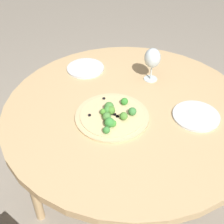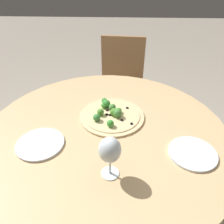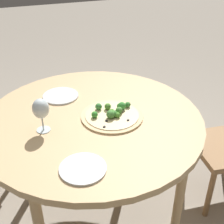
{
  "view_description": "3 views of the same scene",
  "coord_description": "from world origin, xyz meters",
  "views": [
    {
      "loc": [
        -0.96,
        -0.57,
        1.69
      ],
      "look_at": [
        -0.1,
        0.03,
        0.8
      ],
      "focal_mm": 50.0,
      "sensor_mm": 36.0,
      "label": 1
    },
    {
      "loc": [
        0.8,
        0.06,
        1.45
      ],
      "look_at": [
        -0.1,
        0.03,
        0.8
      ],
      "focal_mm": 35.0,
      "sensor_mm": 36.0,
      "label": 2
    },
    {
      "loc": [
        0.34,
        1.35,
        1.67
      ],
      "look_at": [
        -0.1,
        0.03,
        0.8
      ],
      "focal_mm": 50.0,
      "sensor_mm": 36.0,
      "label": 3
    }
  ],
  "objects": [
    {
      "name": "ground_plane",
      "position": [
        0.0,
        0.0,
        0.0
      ],
      "size": [
        12.0,
        12.0,
        0.0
      ],
      "primitive_type": "plane",
      "color": "gray"
    },
    {
      "name": "dining_table",
      "position": [
        0.0,
        0.0,
        0.7
      ],
      "size": [
        1.17,
        1.17,
        0.77
      ],
      "color": "tan",
      "rests_on": "ground_plane"
    },
    {
      "name": "chair",
      "position": [
        -0.94,
        0.07,
        0.48
      ],
      "size": [
        0.43,
        0.43,
        0.91
      ],
      "rotation": [
        0.0,
        0.0,
        1.49
      ],
      "color": "#997047",
      "rests_on": "ground_plane"
    },
    {
      "name": "pizza",
      "position": [
        -0.1,
        0.02,
        0.79
      ],
      "size": [
        0.33,
        0.33,
        0.06
      ],
      "color": "#DBBC89",
      "rests_on": "dining_table"
    },
    {
      "name": "wine_glass",
      "position": [
        0.26,
        0.03,
        0.89
      ],
      "size": [
        0.08,
        0.08,
        0.18
      ],
      "color": "silver",
      "rests_on": "dining_table"
    },
    {
      "name": "plate_near",
      "position": [
        0.15,
        0.37,
        0.78
      ],
      "size": [
        0.2,
        0.2,
        0.01
      ],
      "color": "silver",
      "rests_on": "dining_table"
    },
    {
      "name": "plate_far",
      "position": [
        0.12,
        -0.28,
        0.78
      ],
      "size": [
        0.21,
        0.21,
        0.01
      ],
      "color": "silver",
      "rests_on": "dining_table"
    }
  ]
}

